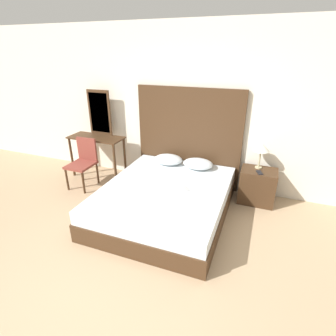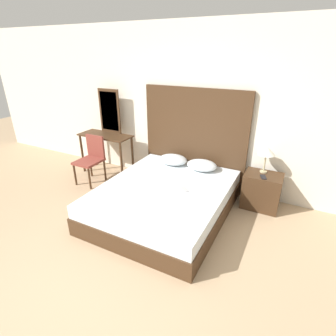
# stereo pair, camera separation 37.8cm
# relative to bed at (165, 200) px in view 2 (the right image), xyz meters

# --- Properties ---
(ground_plane) EXTENTS (16.00, 16.00, 0.00)m
(ground_plane) POSITION_rel_bed_xyz_m (-0.09, -1.65, -0.22)
(ground_plane) COLOR tan
(wall_back) EXTENTS (10.00, 0.06, 2.70)m
(wall_back) POSITION_rel_bed_xyz_m (-0.09, 1.16, 1.13)
(wall_back) COLOR silver
(wall_back) RESTS_ON ground_plane
(bed) EXTENTS (1.75, 2.12, 0.45)m
(bed) POSITION_rel_bed_xyz_m (0.00, 0.00, 0.00)
(bed) COLOR #422B19
(bed) RESTS_ON ground_plane
(headboard) EXTENTS (1.84, 0.05, 1.72)m
(headboard) POSITION_rel_bed_xyz_m (-0.00, 1.08, 0.64)
(headboard) COLOR #422B19
(headboard) RESTS_ON ground_plane
(pillow_left) EXTENTS (0.50, 0.40, 0.15)m
(pillow_left) POSITION_rel_bed_xyz_m (-0.27, 0.81, 0.30)
(pillow_left) COLOR silver
(pillow_left) RESTS_ON bed
(pillow_right) EXTENTS (0.50, 0.40, 0.15)m
(pillow_right) POSITION_rel_bed_xyz_m (0.27, 0.81, 0.30)
(pillow_right) COLOR silver
(pillow_right) RESTS_ON bed
(phone_on_bed) EXTENTS (0.16, 0.15, 0.01)m
(phone_on_bed) POSITION_rel_bed_xyz_m (0.30, 0.04, 0.23)
(phone_on_bed) COLOR #B7B7BC
(phone_on_bed) RESTS_ON bed
(nightstand) EXTENTS (0.55, 0.41, 0.56)m
(nightstand) POSITION_rel_bed_xyz_m (1.24, 0.84, 0.06)
(nightstand) COLOR #422B19
(nightstand) RESTS_ON ground_plane
(table_lamp) EXTENTS (0.26, 0.26, 0.41)m
(table_lamp) POSITION_rel_bed_xyz_m (1.22, 0.92, 0.67)
(table_lamp) COLOR tan
(table_lamp) RESTS_ON nightstand
(phone_on_nightstand) EXTENTS (0.12, 0.17, 0.01)m
(phone_on_nightstand) POSITION_rel_bed_xyz_m (1.25, 0.73, 0.34)
(phone_on_nightstand) COLOR black
(phone_on_nightstand) RESTS_ON nightstand
(vanity_desk) EXTENTS (1.04, 0.44, 0.79)m
(vanity_desk) POSITION_rel_bed_xyz_m (-1.68, 0.75, 0.42)
(vanity_desk) COLOR #422B19
(vanity_desk) RESTS_ON ground_plane
(vanity_mirror) EXTENTS (0.46, 0.03, 0.82)m
(vanity_mirror) POSITION_rel_bed_xyz_m (-1.68, 0.94, 0.98)
(vanity_mirror) COLOR #422B19
(vanity_mirror) RESTS_ON vanity_desk
(chair) EXTENTS (0.40, 0.47, 0.85)m
(chair) POSITION_rel_bed_xyz_m (-1.69, 0.34, 0.26)
(chair) COLOR brown
(chair) RESTS_ON ground_plane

